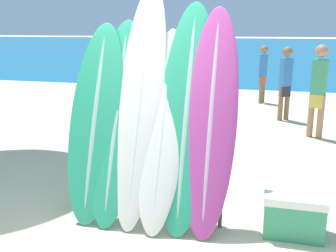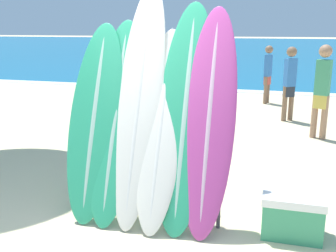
# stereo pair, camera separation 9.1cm
# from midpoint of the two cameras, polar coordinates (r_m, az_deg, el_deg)

# --- Properties ---
(ground_plane) EXTENTS (160.00, 160.00, 0.00)m
(ground_plane) POSITION_cam_midpoint_polar(r_m,az_deg,el_deg) (3.87, -6.90, -17.34)
(ground_plane) COLOR beige
(ocean_water) EXTENTS (120.00, 60.00, 0.01)m
(ocean_water) POSITION_cam_midpoint_polar(r_m,az_deg,el_deg) (42.04, 13.08, 11.13)
(ocean_water) COLOR #146693
(ocean_water) RESTS_ON ground_plane
(surfboard_rack) EXTENTS (1.57, 0.04, 0.82)m
(surfboard_rack) POSITION_cam_midpoint_polar(r_m,az_deg,el_deg) (4.20, -3.40, -7.84)
(surfboard_rack) COLOR #47474C
(surfboard_rack) RESTS_ON ground_plane
(surfboard_slot_0) EXTENTS (0.59, 0.87, 2.08)m
(surfboard_slot_0) POSITION_cam_midpoint_polar(r_m,az_deg,el_deg) (4.29, -11.07, 0.71)
(surfboard_slot_0) COLOR #289E70
(surfboard_slot_0) RESTS_ON ground_plane
(surfboard_slot_1) EXTENTS (0.54, 0.94, 2.11)m
(surfboard_slot_1) POSITION_cam_midpoint_polar(r_m,az_deg,el_deg) (4.20, -8.09, 0.80)
(surfboard_slot_1) COLOR #289E70
(surfboard_slot_1) RESTS_ON ground_plane
(surfboard_slot_2) EXTENTS (0.49, 1.08, 2.50)m
(surfboard_slot_2) POSITION_cam_midpoint_polar(r_m,az_deg,el_deg) (4.14, -4.63, 3.43)
(surfboard_slot_2) COLOR silver
(surfboard_slot_2) RESTS_ON ground_plane
(surfboard_slot_3) EXTENTS (0.48, 0.96, 2.01)m
(surfboard_slot_3) POSITION_cam_midpoint_polar(r_m,az_deg,el_deg) (4.03, -1.42, -0.35)
(surfboard_slot_3) COLOR silver
(surfboard_slot_3) RESTS_ON ground_plane
(surfboard_slot_4) EXTENTS (0.57, 0.95, 2.29)m
(surfboard_slot_4) POSITION_cam_midpoint_polar(r_m,az_deg,el_deg) (3.99, 2.06, 1.53)
(surfboard_slot_4) COLOR #289E70
(surfboard_slot_4) RESTS_ON ground_plane
(surfboard_slot_5) EXTENTS (0.52, 0.90, 2.24)m
(surfboard_slot_5) POSITION_cam_midpoint_polar(r_m,az_deg,el_deg) (3.93, 5.61, 0.90)
(surfboard_slot_5) COLOR #B23D8E
(surfboard_slot_5) RESTS_ON ground_plane
(person_near_water) EXTENTS (0.24, 0.26, 1.52)m
(person_near_water) POSITION_cam_midpoint_polar(r_m,az_deg,el_deg) (7.56, -1.05, 5.19)
(person_near_water) COLOR #A87A5B
(person_near_water) RESTS_ON ground_plane
(person_mid_beach) EXTENTS (0.28, 0.25, 1.61)m
(person_mid_beach) POSITION_cam_midpoint_polar(r_m,az_deg,el_deg) (8.94, 16.40, 6.32)
(person_mid_beach) COLOR #846047
(person_mid_beach) RESTS_ON ground_plane
(person_far_left) EXTENTS (0.21, 0.26, 1.54)m
(person_far_left) POSITION_cam_midpoint_polar(r_m,az_deg,el_deg) (10.90, 13.40, 7.63)
(person_far_left) COLOR #846047
(person_far_left) RESTS_ON ground_plane
(person_far_right) EXTENTS (0.29, 0.24, 1.71)m
(person_far_right) POSITION_cam_midpoint_polar(r_m,az_deg,el_deg) (7.67, 20.67, 5.20)
(person_far_right) COLOR #A87A5B
(person_far_right) RESTS_ON ground_plane
(cooler_box) EXTENTS (0.59, 0.41, 0.44)m
(cooler_box) POSITION_cam_midpoint_polar(r_m,az_deg,el_deg) (4.17, 17.15, -12.02)
(cooler_box) COLOR #389366
(cooler_box) RESTS_ON ground_plane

